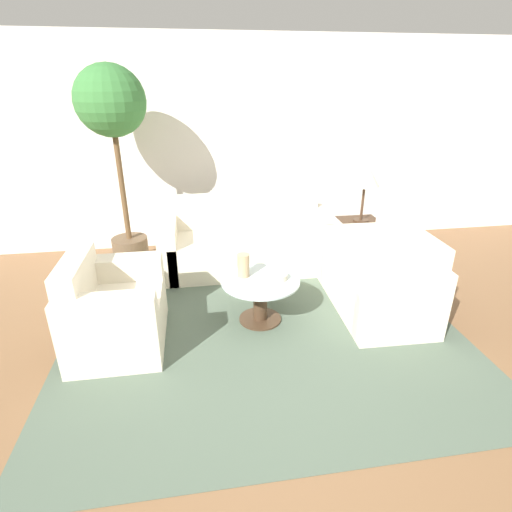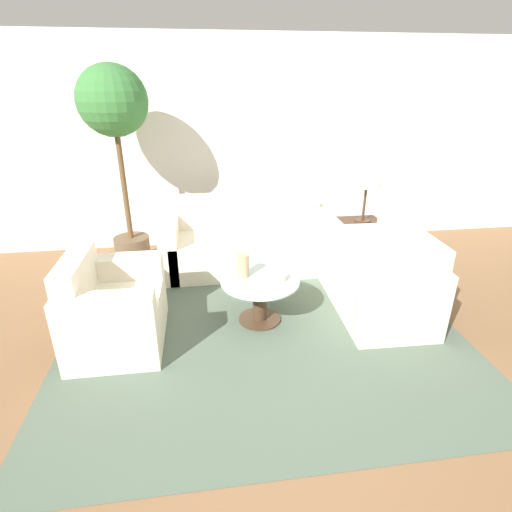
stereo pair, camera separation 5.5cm
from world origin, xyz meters
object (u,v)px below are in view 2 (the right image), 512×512
Objects in this scene: loveseat at (382,280)px; potted_plant at (116,125)px; armchair at (111,312)px; sofa_main at (248,243)px; bowl at (278,277)px; coffee_table at (260,294)px; vase at (243,265)px; table_lamp at (367,176)px.

loveseat is 3.17m from potted_plant.
loveseat reaches higher than armchair.
bowl is (0.13, -1.24, 0.16)m from sofa_main.
coffee_table is 0.31m from vase.
armchair is 2.52m from loveseat.
bowl is at bearing -84.33° from armchair.
coffee_table is 1.04× the size of table_lamp.
armchair is at bearing -173.50° from coffee_table.
sofa_main is 1.93m from potted_plant.
table_lamp reaches higher than vase.
potted_plant reaches higher than vase.
coffee_table is 0.24m from bowl.
sofa_main is at bearing 174.22° from table_lamp.
sofa_main is 1.64m from loveseat.
loveseat is 1.38m from vase.
table_lamp is at bearing 171.72° from loveseat.
armchair is at bearing -174.54° from bowl.
coffee_table is at bearing -84.40° from loveseat.
coffee_table is (-0.04, -1.23, -0.01)m from sofa_main.
potted_plant reaches higher than bowl.
loveseat reaches higher than vase.
sofa_main reaches higher than coffee_table.
armchair is 1.20m from vase.
sofa_main is at bearing 95.80° from bowl.
loveseat is at bearing 3.91° from coffee_table.
potted_plant reaches higher than table_lamp.
potted_plant is at bearing 133.46° from coffee_table.
sofa_main is at bearing -43.82° from armchair.
armchair is 0.68× the size of loveseat.
loveseat is at bearing 4.96° from bowl.
armchair is 3.06m from table_lamp.
armchair is at bearing -155.23° from table_lamp.
sofa_main is at bearing 88.25° from coffee_table.
table_lamp is at bearing 32.91° from vase.
potted_plant is at bearing 132.40° from vase.
loveseat is at bearing -27.43° from potted_plant.
potted_plant is (-0.04, 1.55, 1.35)m from armchair.
loveseat is at bearing -84.53° from armchair.
bowl is at bearing -19.62° from vase.
loveseat is at bearing -99.97° from table_lamp.
table_lamp is (1.39, 1.09, 0.80)m from coffee_table.
potted_plant is 10.36× the size of vase.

